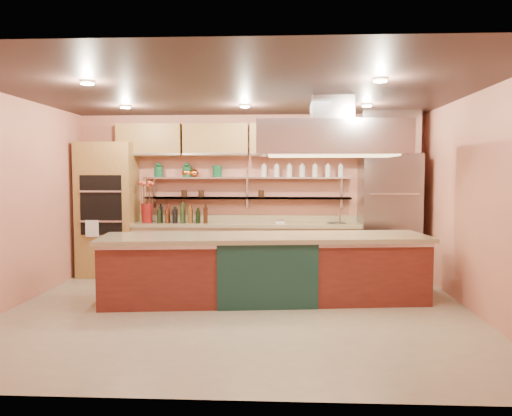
# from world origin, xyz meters

# --- Properties ---
(floor) EXTENTS (6.00, 5.00, 0.02)m
(floor) POSITION_xyz_m (0.00, 0.00, -0.01)
(floor) COLOR gray
(floor) RESTS_ON ground
(ceiling) EXTENTS (6.00, 5.00, 0.02)m
(ceiling) POSITION_xyz_m (0.00, 0.00, 2.80)
(ceiling) COLOR black
(ceiling) RESTS_ON wall_back
(wall_back) EXTENTS (6.00, 0.04, 2.80)m
(wall_back) POSITION_xyz_m (0.00, 2.50, 1.40)
(wall_back) COLOR #C2755C
(wall_back) RESTS_ON floor
(wall_front) EXTENTS (6.00, 0.04, 2.80)m
(wall_front) POSITION_xyz_m (0.00, -2.50, 1.40)
(wall_front) COLOR #C2755C
(wall_front) RESTS_ON floor
(wall_left) EXTENTS (0.04, 5.00, 2.80)m
(wall_left) POSITION_xyz_m (-3.00, 0.00, 1.40)
(wall_left) COLOR #C2755C
(wall_left) RESTS_ON floor
(wall_right) EXTENTS (0.04, 5.00, 2.80)m
(wall_right) POSITION_xyz_m (3.00, 0.00, 1.40)
(wall_right) COLOR #C2755C
(wall_right) RESTS_ON floor
(oven_stack) EXTENTS (0.95, 0.64, 2.30)m
(oven_stack) POSITION_xyz_m (-2.45, 2.18, 1.15)
(oven_stack) COLOR olive
(oven_stack) RESTS_ON floor
(refrigerator) EXTENTS (0.95, 0.72, 2.10)m
(refrigerator) POSITION_xyz_m (2.35, 2.14, 1.05)
(refrigerator) COLOR gray
(refrigerator) RESTS_ON floor
(back_counter) EXTENTS (3.84, 0.64, 0.93)m
(back_counter) POSITION_xyz_m (-0.05, 2.20, 0.47)
(back_counter) COLOR tan
(back_counter) RESTS_ON floor
(wall_shelf_lower) EXTENTS (3.60, 0.26, 0.03)m
(wall_shelf_lower) POSITION_xyz_m (-0.05, 2.37, 1.35)
(wall_shelf_lower) COLOR silver
(wall_shelf_lower) RESTS_ON wall_back
(wall_shelf_upper) EXTENTS (3.60, 0.26, 0.03)m
(wall_shelf_upper) POSITION_xyz_m (-0.05, 2.37, 1.70)
(wall_shelf_upper) COLOR silver
(wall_shelf_upper) RESTS_ON wall_back
(upper_cabinets) EXTENTS (4.60, 0.36, 0.55)m
(upper_cabinets) POSITION_xyz_m (0.00, 2.32, 2.35)
(upper_cabinets) COLOR olive
(upper_cabinets) RESTS_ON wall_back
(range_hood) EXTENTS (2.00, 1.00, 0.45)m
(range_hood) POSITION_xyz_m (1.22, 0.59, 2.25)
(range_hood) COLOR silver
(range_hood) RESTS_ON ceiling
(ceiling_downlights) EXTENTS (4.00, 2.80, 0.02)m
(ceiling_downlights) POSITION_xyz_m (0.00, 0.20, 2.77)
(ceiling_downlights) COLOR #FFE5A5
(ceiling_downlights) RESTS_ON ceiling
(island) EXTENTS (4.49, 1.44, 0.92)m
(island) POSITION_xyz_m (0.32, 0.59, 0.46)
(island) COLOR maroon
(island) RESTS_ON floor
(flower_vase) EXTENTS (0.24, 0.24, 0.33)m
(flower_vase) POSITION_xyz_m (-1.76, 2.15, 1.10)
(flower_vase) COLOR maroon
(flower_vase) RESTS_ON back_counter
(oil_bottle_cluster) EXTENTS (0.92, 0.29, 0.29)m
(oil_bottle_cluster) POSITION_xyz_m (-1.13, 2.15, 1.08)
(oil_bottle_cluster) COLOR black
(oil_bottle_cluster) RESTS_ON back_counter
(kitchen_scale) EXTENTS (0.18, 0.16, 0.08)m
(kitchen_scale) POSITION_xyz_m (0.53, 2.15, 0.97)
(kitchen_scale) COLOR silver
(kitchen_scale) RESTS_ON back_counter
(bar_faucet) EXTENTS (0.03, 0.03, 0.22)m
(bar_faucet) POSITION_xyz_m (1.55, 2.25, 1.04)
(bar_faucet) COLOR silver
(bar_faucet) RESTS_ON back_counter
(copper_kettle) EXTENTS (0.21, 0.21, 0.14)m
(copper_kettle) POSITION_xyz_m (-0.97, 2.37, 1.78)
(copper_kettle) COLOR #C2652C
(copper_kettle) RESTS_ON wall_shelf_upper
(green_canister) EXTENTS (0.22, 0.22, 0.20)m
(green_canister) POSITION_xyz_m (-0.57, 2.37, 1.81)
(green_canister) COLOR #0F4927
(green_canister) RESTS_ON wall_shelf_upper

